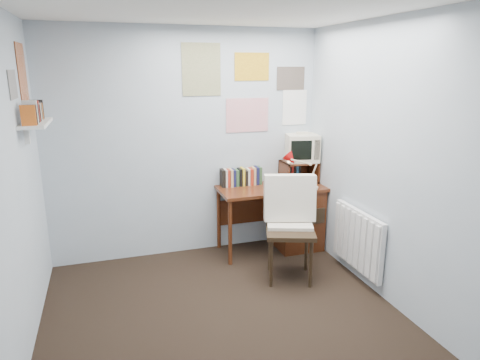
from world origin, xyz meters
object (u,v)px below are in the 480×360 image
at_px(desk, 292,214).
at_px(desk_chair, 290,231).
at_px(radiator, 358,240).
at_px(desk_lamp, 314,173).
at_px(crt_tv, 302,146).
at_px(wall_shelf, 36,123).
at_px(tv_riser, 299,172).

bearing_deg(desk, desk_chair, -116.02).
relative_size(desk_chair, radiator, 1.26).
height_order(desk_lamp, crt_tv, crt_tv).
height_order(desk, wall_shelf, wall_shelf).
bearing_deg(wall_shelf, desk, 8.40).
distance_m(crt_tv, radiator, 1.31).
distance_m(desk_chair, crt_tv, 1.20).
distance_m(crt_tv, wall_shelf, 2.81).
xyz_separation_m(desk_lamp, tv_riser, (-0.03, 0.33, -0.06)).
xyz_separation_m(crt_tv, wall_shelf, (-2.73, -0.51, 0.44)).
height_order(desk_chair, desk_lamp, desk_lamp).
distance_m(radiator, wall_shelf, 3.15).
bearing_deg(wall_shelf, radiator, -10.89).
height_order(tv_riser, radiator, tv_riser).
xyz_separation_m(desk, crt_tv, (0.16, 0.13, 0.78)).
xyz_separation_m(tv_riser, radiator, (0.17, -1.04, -0.47)).
relative_size(desk_lamp, wall_shelf, 0.59).
bearing_deg(desk_lamp, tv_riser, 81.07).
relative_size(desk, wall_shelf, 1.94).
bearing_deg(desk, crt_tv, 40.05).
distance_m(desk_lamp, radiator, 0.89).
relative_size(desk, tv_riser, 3.00).
xyz_separation_m(desk_lamp, radiator, (0.14, -0.71, -0.52)).
xyz_separation_m(desk, radiator, (0.29, -0.93, 0.01)).
relative_size(desk_chair, crt_tv, 2.78).
height_order(desk, desk_chair, desk_chair).
distance_m(desk, tv_riser, 0.51).
bearing_deg(crt_tv, radiator, -69.98).
bearing_deg(crt_tv, desk_chair, -107.95).
distance_m(desk_lamp, wall_shelf, 2.81).
relative_size(tv_riser, wall_shelf, 0.65).
distance_m(desk, desk_chair, 0.81).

